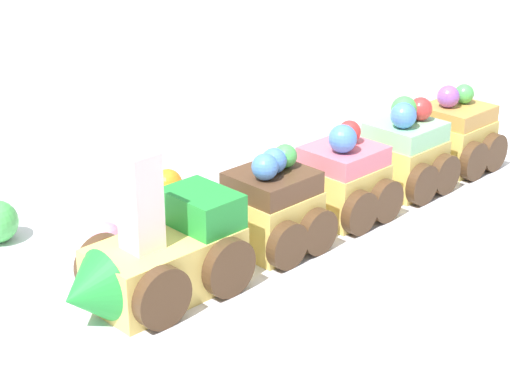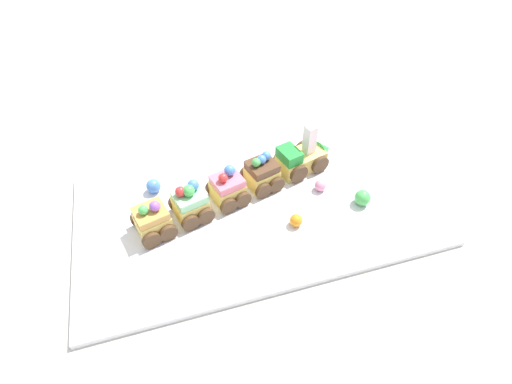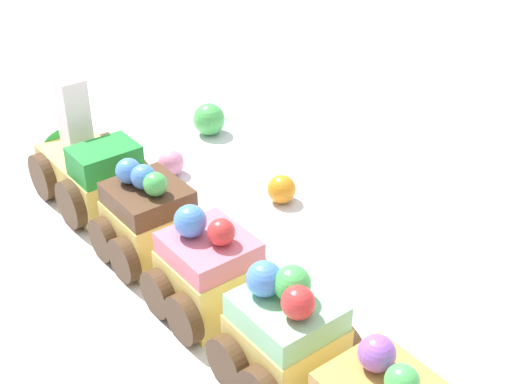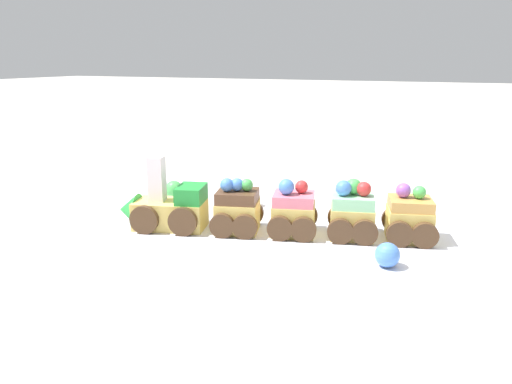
# 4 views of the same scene
# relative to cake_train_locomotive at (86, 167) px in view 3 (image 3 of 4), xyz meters

# --- Properties ---
(ground_plane) EXTENTS (10.00, 10.00, 0.00)m
(ground_plane) POSITION_rel_cake_train_locomotive_xyz_m (-0.13, -0.08, -0.04)
(ground_plane) COLOR beige
(display_board) EXTENTS (0.67, 0.37, 0.01)m
(display_board) POSITION_rel_cake_train_locomotive_xyz_m (-0.13, -0.08, -0.03)
(display_board) COLOR white
(display_board) RESTS_ON ground_plane
(cake_train_locomotive) EXTENTS (0.13, 0.09, 0.10)m
(cake_train_locomotive) POSITION_rel_cake_train_locomotive_xyz_m (0.00, 0.00, 0.00)
(cake_train_locomotive) COLOR #EACC66
(cake_train_locomotive) RESTS_ON display_board
(cake_car_chocolate) EXTENTS (0.08, 0.08, 0.08)m
(cake_car_chocolate) POSITION_rel_cake_train_locomotive_xyz_m (-0.10, -0.03, 0.00)
(cake_car_chocolate) COLOR #EACC66
(cake_car_chocolate) RESTS_ON display_board
(cake_car_strawberry) EXTENTS (0.08, 0.08, 0.08)m
(cake_car_strawberry) POSITION_rel_cake_train_locomotive_xyz_m (-0.17, -0.05, 0.00)
(cake_car_strawberry) COLOR #EACC66
(cake_car_strawberry) RESTS_ON display_board
(cake_car_mint) EXTENTS (0.08, 0.08, 0.08)m
(cake_car_mint) POSITION_rel_cake_train_locomotive_xyz_m (-0.25, -0.07, 0.00)
(cake_car_mint) COLOR #EACC66
(cake_car_mint) RESTS_ON display_board
(gumball_orange) EXTENTS (0.02, 0.02, 0.02)m
(gumball_orange) POSITION_rel_cake_train_locomotive_xyz_m (-0.07, -0.14, -0.01)
(gumball_orange) COLOR orange
(gumball_orange) RESTS_ON display_board
(gumball_pink) EXTENTS (0.02, 0.02, 0.02)m
(gumball_pink) POSITION_rel_cake_train_locomotive_xyz_m (0.01, -0.07, -0.02)
(gumball_pink) COLOR pink
(gumball_pink) RESTS_ON display_board
(gumball_green) EXTENTS (0.03, 0.03, 0.03)m
(gumball_green) POSITION_rel_cake_train_locomotive_xyz_m (0.07, -0.13, -0.01)
(gumball_green) COLOR #4CBC56
(gumball_green) RESTS_ON display_board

